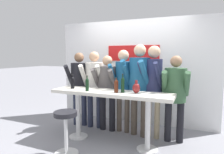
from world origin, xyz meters
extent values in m
plane|color=gray|center=(0.00, 0.00, 0.00)|extent=(40.00, 40.00, 0.00)
cube|color=white|center=(0.00, 1.36, 1.21)|extent=(3.81, 0.10, 2.42)
cube|color=red|center=(0.00, 1.30, 1.64)|extent=(1.24, 0.02, 0.36)
cube|color=silver|center=(0.00, 0.00, 0.93)|extent=(2.21, 0.52, 0.06)
cylinder|color=silver|center=(-0.68, 0.00, 0.47)|extent=(0.09, 0.09, 0.90)
cylinder|color=silver|center=(-0.68, 0.00, 0.01)|extent=(0.36, 0.36, 0.02)
cylinder|color=silver|center=(0.68, 0.00, 0.47)|extent=(0.09, 0.09, 0.90)
cylinder|color=silver|center=(0.68, 0.00, 0.01)|extent=(0.36, 0.36, 0.02)
cylinder|color=silver|center=(-0.48, -0.67, 0.01)|extent=(0.39, 0.39, 0.02)
cylinder|color=silver|center=(-0.48, -0.67, 0.35)|extent=(0.06, 0.06, 0.65)
cylinder|color=black|center=(-0.48, -0.67, 0.68)|extent=(0.37, 0.37, 0.07)
cylinder|color=#23283D|center=(-1.13, 0.59, 0.40)|extent=(0.12, 0.12, 0.79)
cylinder|color=#23283D|center=(-0.93, 0.62, 0.40)|extent=(0.12, 0.12, 0.79)
cylinder|color=black|center=(-1.03, 0.61, 1.11)|extent=(0.42, 0.42, 0.63)
sphere|color=brown|center=(-1.03, 0.61, 1.55)|extent=(0.22, 0.22, 0.22)
cylinder|color=black|center=(-1.18, 0.43, 1.15)|extent=(0.14, 0.39, 0.49)
cylinder|color=black|center=(-0.83, 0.48, 1.15)|extent=(0.14, 0.39, 0.49)
cylinder|color=#23283D|center=(-0.75, 0.60, 0.40)|extent=(0.12, 0.12, 0.80)
cylinder|color=#23283D|center=(-0.54, 0.62, 0.40)|extent=(0.12, 0.12, 0.80)
cylinder|color=beige|center=(-0.65, 0.61, 1.12)|extent=(0.43, 0.43, 0.64)
sphere|color=tan|center=(-0.65, 0.61, 1.57)|extent=(0.22, 0.22, 0.22)
cylinder|color=beige|center=(-0.81, 0.43, 1.17)|extent=(0.14, 0.39, 0.50)
cylinder|color=beige|center=(-0.45, 0.48, 1.17)|extent=(0.14, 0.39, 0.50)
cylinder|color=black|center=(-0.42, 0.56, 0.38)|extent=(0.13, 0.13, 0.76)
cylinder|color=black|center=(-0.21, 0.56, 0.38)|extent=(0.13, 0.13, 0.76)
cylinder|color=#514C4C|center=(-0.31, 0.56, 1.06)|extent=(0.40, 0.40, 0.60)
sphere|color=tan|center=(-0.31, 0.56, 1.49)|extent=(0.21, 0.21, 0.21)
cylinder|color=#514C4C|center=(-0.50, 0.42, 1.11)|extent=(0.10, 0.37, 0.47)
cylinder|color=#514C4C|center=(-0.13, 0.41, 1.11)|extent=(0.10, 0.37, 0.47)
cylinder|color=#473D33|center=(-0.07, 0.61, 0.41)|extent=(0.10, 0.10, 0.82)
cylinder|color=#473D33|center=(0.11, 0.60, 0.41)|extent=(0.10, 0.10, 0.82)
cylinder|color=#19517A|center=(0.02, 0.61, 1.14)|extent=(0.34, 0.34, 0.65)
sphere|color=#D6AD89|center=(0.02, 0.61, 1.59)|extent=(0.22, 0.22, 0.22)
cylinder|color=#19517A|center=(-0.14, 0.46, 1.19)|extent=(0.10, 0.38, 0.50)
cylinder|color=#19517A|center=(0.16, 0.44, 1.19)|extent=(0.10, 0.38, 0.50)
cylinder|color=#473D33|center=(0.27, 0.57, 0.43)|extent=(0.13, 0.13, 0.87)
cylinder|color=#473D33|center=(0.49, 0.53, 0.43)|extent=(0.13, 0.13, 0.87)
cylinder|color=#19517A|center=(0.38, 0.55, 1.21)|extent=(0.47, 0.47, 0.69)
sphere|color=#D6AD89|center=(0.38, 0.55, 1.69)|extent=(0.23, 0.23, 0.23)
cylinder|color=#19517A|center=(0.16, 0.43, 1.26)|extent=(0.18, 0.42, 0.53)
cylinder|color=#19517A|center=(0.53, 0.35, 1.26)|extent=(0.18, 0.42, 0.53)
cylinder|color=gray|center=(0.56, 0.57, 0.43)|extent=(0.10, 0.10, 0.85)
cylinder|color=gray|center=(0.74, 0.55, 0.43)|extent=(0.10, 0.10, 0.85)
cylinder|color=#23284C|center=(0.65, 0.56, 1.19)|extent=(0.37, 0.37, 0.67)
sphere|color=#D6AD89|center=(0.65, 0.56, 1.66)|extent=(0.23, 0.23, 0.23)
cylinder|color=#23284C|center=(0.48, 0.42, 1.24)|extent=(0.14, 0.40, 0.51)
cylinder|color=#23284C|center=(0.77, 0.37, 1.24)|extent=(0.14, 0.40, 0.51)
cylinder|color=black|center=(0.95, 0.51, 0.38)|extent=(0.12, 0.12, 0.76)
cylinder|color=black|center=(1.16, 0.54, 0.38)|extent=(0.12, 0.12, 0.76)
cylinder|color=#335638|center=(1.05, 0.52, 1.07)|extent=(0.43, 0.43, 0.60)
sphere|color=#9E7556|center=(1.05, 0.52, 1.49)|extent=(0.21, 0.21, 0.21)
cylinder|color=#335638|center=(0.89, 0.36, 1.11)|extent=(0.14, 0.38, 0.47)
cylinder|color=#335638|center=(1.25, 0.40, 1.11)|extent=(0.14, 0.38, 0.47)
cylinder|color=black|center=(-0.40, -0.12, 1.05)|extent=(0.06, 0.06, 0.19)
sphere|color=black|center=(-0.40, -0.12, 1.15)|extent=(0.06, 0.06, 0.06)
cylinder|color=black|center=(-0.40, -0.12, 1.19)|extent=(0.02, 0.02, 0.07)
cylinder|color=black|center=(-0.40, -0.12, 1.23)|extent=(0.03, 0.03, 0.01)
cylinder|color=black|center=(0.24, -0.01, 1.07)|extent=(0.06, 0.06, 0.23)
sphere|color=black|center=(0.24, -0.01, 1.19)|extent=(0.06, 0.06, 0.06)
cylinder|color=black|center=(0.24, -0.01, 1.23)|extent=(0.02, 0.02, 0.08)
cylinder|color=black|center=(0.24, -0.01, 1.27)|extent=(0.03, 0.03, 0.02)
cylinder|color=#4C1E0F|center=(0.13, -0.05, 1.05)|extent=(0.07, 0.07, 0.18)
sphere|color=#4C1E0F|center=(0.13, -0.05, 1.14)|extent=(0.07, 0.07, 0.07)
cylinder|color=#4C1E0F|center=(0.13, -0.05, 1.17)|extent=(0.03, 0.03, 0.06)
cylinder|color=black|center=(0.13, -0.05, 1.21)|extent=(0.03, 0.03, 0.01)
cylinder|color=black|center=(-0.80, 0.00, 1.05)|extent=(0.07, 0.07, 0.19)
sphere|color=black|center=(-0.80, 0.00, 1.15)|extent=(0.07, 0.07, 0.07)
cylinder|color=black|center=(-0.80, 0.00, 1.18)|extent=(0.03, 0.03, 0.07)
cylinder|color=black|center=(-0.80, 0.00, 1.22)|extent=(0.03, 0.03, 0.01)
ellipsoid|color=maroon|center=(0.47, 0.03, 1.04)|extent=(0.13, 0.13, 0.17)
cylinder|color=maroon|center=(0.47, 0.03, 1.15)|extent=(0.04, 0.04, 0.05)
camera|label=1|loc=(1.42, -3.19, 1.60)|focal=32.00mm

